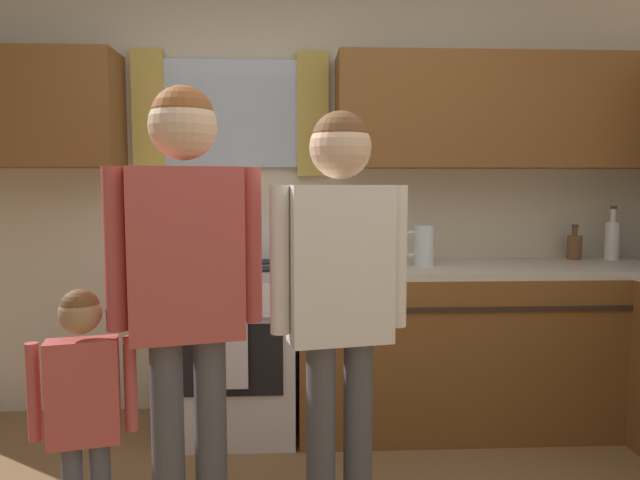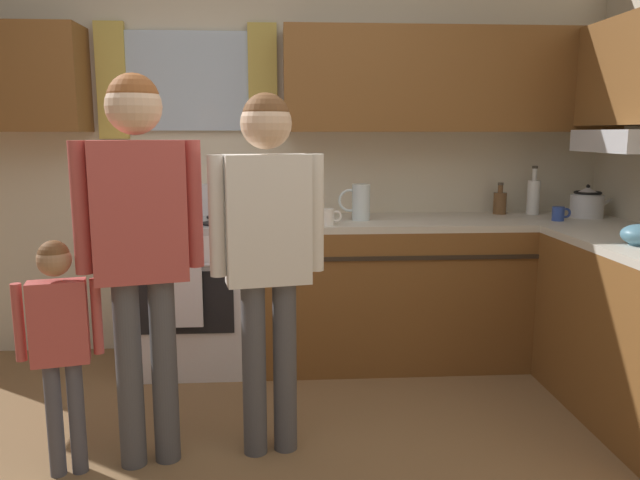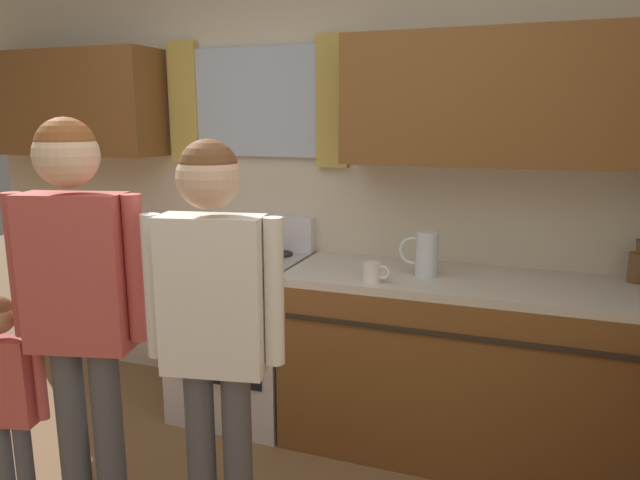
# 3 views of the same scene
# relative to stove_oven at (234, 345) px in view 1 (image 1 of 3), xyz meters

# --- Properties ---
(back_wall_unit) EXTENTS (4.60, 0.42, 2.60)m
(back_wall_unit) POSITION_rel_stove_oven_xyz_m (0.38, 0.28, 1.00)
(back_wall_unit) COLOR beige
(back_wall_unit) RESTS_ON ground
(kitchen_counter_run) EXTENTS (2.29, 2.02, 0.90)m
(kitchen_counter_run) POSITION_rel_stove_oven_xyz_m (1.81, -0.39, -0.02)
(kitchen_counter_run) COLOR brown
(kitchen_counter_run) RESTS_ON ground
(stove_oven) EXTENTS (0.66, 0.67, 1.10)m
(stove_oven) POSITION_rel_stove_oven_xyz_m (0.00, 0.00, 0.00)
(stove_oven) COLOR silver
(stove_oven) RESTS_ON ground
(bottle_squat_brown) EXTENTS (0.08, 0.08, 0.21)m
(bottle_squat_brown) POSITION_rel_stove_oven_xyz_m (1.97, 0.20, 0.51)
(bottle_squat_brown) COLOR brown
(bottle_squat_brown) RESTS_ON kitchen_counter_run
(bottle_milk_white) EXTENTS (0.08, 0.08, 0.31)m
(bottle_milk_white) POSITION_rel_stove_oven_xyz_m (2.18, 0.17, 0.55)
(bottle_milk_white) COLOR white
(bottle_milk_white) RESTS_ON kitchen_counter_run
(mug_ceramic_white) EXTENTS (0.13, 0.08, 0.09)m
(mug_ceramic_white) POSITION_rel_stove_oven_xyz_m (0.81, -0.22, 0.48)
(mug_ceramic_white) COLOR white
(mug_ceramic_white) RESTS_ON kitchen_counter_run
(water_pitcher) EXTENTS (0.19, 0.11, 0.22)m
(water_pitcher) POSITION_rel_stove_oven_xyz_m (1.02, -0.03, 0.54)
(water_pitcher) COLOR silver
(water_pitcher) RESTS_ON kitchen_counter_run
(adult_holding_child) EXTENTS (0.50, 0.24, 1.66)m
(adult_holding_child) POSITION_rel_stove_oven_xyz_m (-0.04, -1.17, 0.58)
(adult_holding_child) COLOR #4C4C51
(adult_holding_child) RESTS_ON ground
(adult_in_plaid) EXTENTS (0.49, 0.22, 1.59)m
(adult_in_plaid) POSITION_rel_stove_oven_xyz_m (0.48, -1.11, 0.53)
(adult_in_plaid) COLOR #4C4C51
(adult_in_plaid) RESTS_ON ground
(small_child) EXTENTS (0.33, 0.14, 1.00)m
(small_child) POSITION_rel_stove_oven_xyz_m (-0.37, -1.24, 0.16)
(small_child) COLOR #4C4C56
(small_child) RESTS_ON ground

